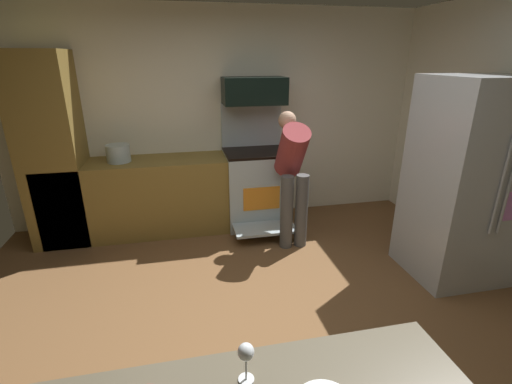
# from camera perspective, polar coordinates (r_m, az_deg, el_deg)

# --- Properties ---
(ground_plane) EXTENTS (5.20, 4.80, 0.02)m
(ground_plane) POSITION_cam_1_polar(r_m,az_deg,el_deg) (3.08, 0.98, -20.84)
(ground_plane) COLOR brown
(wall_back) EXTENTS (5.20, 0.12, 2.60)m
(wall_back) POSITION_cam_1_polar(r_m,az_deg,el_deg) (4.68, -5.49, 11.52)
(wall_back) COLOR white
(wall_back) RESTS_ON ground
(lower_cabinet_run) EXTENTS (2.40, 0.60, 0.90)m
(lower_cabinet_run) POSITION_cam_1_polar(r_m,az_deg,el_deg) (4.53, -15.94, -0.65)
(lower_cabinet_run) COLOR olive
(lower_cabinet_run) RESTS_ON ground
(cabinet_column) EXTENTS (0.60, 0.60, 2.10)m
(cabinet_column) POSITION_cam_1_polar(r_m,az_deg,el_deg) (4.55, -29.36, 5.51)
(cabinet_column) COLOR olive
(cabinet_column) RESTS_ON ground
(oven_range) EXTENTS (0.76, 1.00, 1.49)m
(oven_range) POSITION_cam_1_polar(r_m,az_deg,el_deg) (4.57, -0.02, 1.13)
(oven_range) COLOR #B0C2C9
(oven_range) RESTS_ON ground
(microwave) EXTENTS (0.74, 0.38, 0.31)m
(microwave) POSITION_cam_1_polar(r_m,az_deg,el_deg) (4.42, -0.29, 15.65)
(microwave) COLOR black
(microwave) RESTS_ON oven_range
(refrigerator) EXTENTS (0.85, 0.80, 1.88)m
(refrigerator) POSITION_cam_1_polar(r_m,az_deg,el_deg) (3.87, 30.18, 1.39)
(refrigerator) COLOR #B3BAC1
(refrigerator) RESTS_ON ground
(person_cook) EXTENTS (0.31, 0.59, 1.47)m
(person_cook) POSITION_cam_1_polar(r_m,az_deg,el_deg) (3.98, 5.73, 3.44)
(person_cook) COLOR #515151
(person_cook) RESTS_ON ground
(wine_glass_near) EXTENTS (0.06, 0.06, 0.17)m
(wine_glass_near) POSITION_cam_1_polar(r_m,az_deg,el_deg) (1.43, -1.59, -24.19)
(wine_glass_near) COLOR silver
(wine_glass_near) RESTS_ON counter_island
(stock_pot) EXTENTS (0.26, 0.26, 0.20)m
(stock_pot) POSITION_cam_1_polar(r_m,az_deg,el_deg) (4.41, -20.86, 5.71)
(stock_pot) COLOR #ADC2C8
(stock_pot) RESTS_ON lower_cabinet_run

